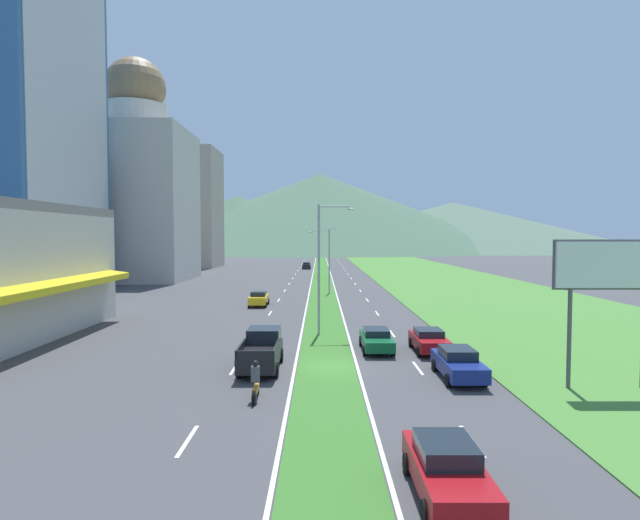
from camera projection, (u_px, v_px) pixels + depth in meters
The scene contains 52 objects.
ground_plane at pixel (328, 367), 28.02m from camera, with size 600.00×600.00×0.00m, color #424244.
grass_median at pixel (323, 278), 87.96m from camera, with size 3.20×240.00×0.06m, color #387028.
grass_verge_right at pixel (440, 278), 87.90m from camera, with size 24.00×240.00×0.06m, color #477F33.
lane_dash_left_1 at pixel (189, 440), 17.95m from camera, with size 0.16×2.80×0.01m, color silver.
lane_dash_left_2 at pixel (236, 368), 27.84m from camera, with size 0.16×2.80×0.01m, color silver.
lane_dash_left_3 at pixel (258, 333), 37.73m from camera, with size 0.16×2.80×0.01m, color silver.
lane_dash_left_4 at pixel (271, 313), 47.62m from camera, with size 0.16×2.80×0.01m, color silver.
lane_dash_left_5 at pixel (280, 300), 57.51m from camera, with size 0.16×2.80×0.01m, color silver.
lane_dash_left_6 at pixel (286, 291), 67.40m from camera, with size 0.16×2.80×0.01m, color silver.
lane_dash_left_7 at pixel (291, 284), 77.29m from camera, with size 0.16×2.80×0.01m, color silver.
lane_dash_left_8 at pixel (294, 278), 87.18m from camera, with size 0.16×2.80×0.01m, color silver.
lane_dash_left_9 at pixel (297, 274), 97.07m from camera, with size 0.16×2.80×0.01m, color silver.
lane_dash_left_10 at pixel (299, 271), 106.96m from camera, with size 0.16×2.80×0.01m, color silver.
lane_dash_left_11 at pixel (301, 268), 116.85m from camera, with size 0.16×2.80×0.01m, color silver.
lane_dash_left_12 at pixel (303, 265), 126.74m from camera, with size 0.16×2.80×0.01m, color silver.
lane_dash_left_13 at pixel (304, 263), 136.63m from camera, with size 0.16×2.80×0.01m, color silver.
lane_dash_left_14 at pixel (305, 261), 146.52m from camera, with size 0.16×2.80×0.01m, color silver.
lane_dash_left_15 at pixel (306, 260), 156.41m from camera, with size 0.16×2.80×0.01m, color silver.
lane_dash_right_1 at pixel (473, 441), 17.92m from camera, with size 0.16×2.80×0.01m, color silver.
lane_dash_right_2 at pixel (419, 368), 27.81m from camera, with size 0.16×2.80×0.01m, color silver.
lane_dash_right_3 at pixel (394, 334), 37.70m from camera, with size 0.16×2.80×0.01m, color silver.
lane_dash_right_4 at pixel (379, 313), 47.59m from camera, with size 0.16×2.80×0.01m, color silver.
lane_dash_right_5 at pixel (369, 300), 57.48m from camera, with size 0.16×2.80×0.01m, color silver.
lane_dash_right_6 at pixel (362, 291), 67.37m from camera, with size 0.16×2.80×0.01m, color silver.
lane_dash_right_7 at pixel (357, 284), 77.26m from camera, with size 0.16×2.80×0.01m, color silver.
lane_dash_right_8 at pixel (353, 278), 87.15m from camera, with size 0.16×2.80×0.01m, color silver.
lane_dash_right_9 at pixel (349, 274), 97.04m from camera, with size 0.16×2.80×0.01m, color silver.
lane_dash_right_10 at pixel (347, 271), 106.93m from camera, with size 0.16×2.80×0.01m, color silver.
lane_dash_right_11 at pixel (345, 268), 116.83m from camera, with size 0.16×2.80×0.01m, color silver.
lane_dash_right_12 at pixel (343, 265), 126.72m from camera, with size 0.16×2.80×0.01m, color silver.
lane_dash_right_13 at pixel (341, 263), 136.61m from camera, with size 0.16×2.80×0.01m, color silver.
lane_dash_right_14 at pixel (340, 261), 146.50m from camera, with size 0.16×2.80×0.01m, color silver.
lane_dash_right_15 at pixel (339, 260), 156.39m from camera, with size 0.16×2.80×0.01m, color silver.
edge_line_median_left at pixel (313, 278), 87.96m from camera, with size 0.16×240.00×0.01m, color silver.
edge_line_median_right at pixel (333, 278), 87.95m from camera, with size 0.16×240.00×0.01m, color silver.
domed_building at pixel (139, 188), 83.46m from camera, with size 16.97×16.97×36.75m.
midrise_colored at pixel (188, 209), 119.22m from camera, with size 14.86×14.86×27.85m, color #9E9384.
hill_far_left at pixel (239, 223), 259.19m from camera, with size 129.13×129.13×28.39m, color #47664C.
hill_far_center at pixel (322, 212), 277.55m from camera, with size 215.69×215.69×41.83m, color #47664C.
hill_far_right at pixel (454, 226), 287.84m from camera, with size 200.95×200.95×26.78m, color #516B56.
street_lamp_near at pixel (324, 261), 37.06m from camera, with size 2.68×0.33×9.68m.
street_lamp_mid at pixel (328, 256), 63.79m from camera, with size 2.73×0.32×8.20m.
street_lamp_far at pixel (323, 248), 90.54m from camera, with size 3.53×0.43×8.88m.
billboard_roadside at pixel (610, 274), 23.69m from camera, with size 5.26×0.28×7.18m.
car_0 at pixel (378, 339), 32.12m from camera, with size 1.97×4.64×1.39m.
car_1 at pixel (308, 265), 112.74m from camera, with size 1.88×4.74×1.50m.
car_2 at pixel (460, 363), 25.80m from camera, with size 2.00×4.66×1.55m.
car_3 at pixel (260, 298), 52.62m from camera, with size 1.92×4.01×1.55m.
car_4 at pixel (448, 469), 14.07m from camera, with size 1.96×4.44×1.55m.
car_5 at pixel (430, 340), 31.74m from camera, with size 2.04×4.35×1.42m.
pickup_truck_0 at pixel (263, 350), 27.89m from camera, with size 2.18×5.40×2.00m.
motorcycle_rider at pixel (257, 384), 22.38m from camera, with size 0.36×2.00×1.80m.
Camera 1 is at (-0.34, -27.71, 7.33)m, focal length 28.10 mm.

